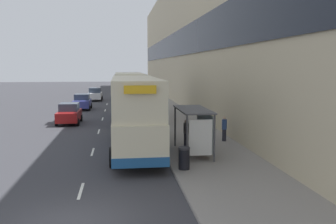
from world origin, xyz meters
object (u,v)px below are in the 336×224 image
object	(u,v)px
car_0	(121,87)
pedestrian_3	(206,126)
pedestrian_1	(199,124)
litter_bin	(184,158)
double_decker_bus_ahead	(129,95)
pedestrian_4	(186,132)
bus_shelter	(197,123)
pedestrian_at_shelter	(204,128)
car_3	(69,114)
car_1	(95,94)
car_2	(82,102)
double_decker_bus_near	(135,112)
pedestrian_2	(224,128)

from	to	relation	value
car_0	pedestrian_3	distance (m)	49.86
pedestrian_1	litter_bin	world-z (taller)	pedestrian_1
double_decker_bus_ahead	pedestrian_4	distance (m)	13.16
car_0	bus_shelter	bearing A→B (deg)	-86.02
litter_bin	pedestrian_3	bearing A→B (deg)	69.01
car_0	pedestrian_3	xyz separation A→B (m)	(5.17, -49.59, 0.20)
pedestrian_at_shelter	car_0	bearing A→B (deg)	95.58
double_decker_bus_ahead	pedestrian_at_shelter	bearing A→B (deg)	-69.12
bus_shelter	car_0	xyz separation A→B (m)	(-3.73, 53.71, -1.03)
bus_shelter	litter_bin	bearing A→B (deg)	-113.48
car_3	litter_bin	bearing A→B (deg)	114.40
pedestrian_4	car_3	bearing A→B (deg)	127.25
car_1	litter_bin	distance (m)	38.54
pedestrian_3	litter_bin	bearing A→B (deg)	-110.99
car_3	pedestrian_at_shelter	distance (m)	13.77
double_decker_bus_ahead	pedestrian_4	world-z (taller)	double_decker_bus_ahead
car_2	pedestrian_4	distance (m)	23.06
double_decker_bus_near	bus_shelter	bearing A→B (deg)	-29.33
car_0	car_2	size ratio (longest dim) A/B	1.02
pedestrian_at_shelter	bus_shelter	bearing A→B (deg)	-108.80
pedestrian_1	pedestrian_2	distance (m)	2.28
double_decker_bus_near	car_2	distance (m)	22.65
pedestrian_1	pedestrian_4	bearing A→B (deg)	-116.29
car_2	litter_bin	xyz separation A→B (m)	(7.19, -26.69, -0.20)
car_2	pedestrian_2	size ratio (longest dim) A/B	2.51
car_3	double_decker_bus_near	bearing A→B (deg)	114.57
pedestrian_1	pedestrian_2	xyz separation A→B (m)	(1.22, -1.93, -0.01)
pedestrian_2	pedestrian_4	world-z (taller)	pedestrian_2
bus_shelter	pedestrian_3	xyz separation A→B (m)	(1.44, 4.12, -0.83)
car_1	pedestrian_1	distance (m)	31.16
pedestrian_3	litter_bin	size ratio (longest dim) A/B	1.69
car_0	car_3	world-z (taller)	car_3
double_decker_bus_near	car_0	world-z (taller)	double_decker_bus_near
bus_shelter	pedestrian_at_shelter	size ratio (longest dim) A/B	2.49
pedestrian_at_shelter	pedestrian_2	bearing A→B (deg)	-2.13
pedestrian_at_shelter	pedestrian_1	bearing A→B (deg)	86.74
car_2	pedestrian_4	bearing A→B (deg)	110.85
double_decker_bus_near	car_3	bearing A→B (deg)	114.57
car_2	pedestrian_1	xyz separation A→B (m)	(9.69, -18.55, 0.10)
bus_shelter	pedestrian_4	xyz separation A→B (m)	(-0.20, 2.32, -0.92)
car_2	pedestrian_2	bearing A→B (deg)	118.05
car_1	car_2	world-z (taller)	car_1
pedestrian_3	pedestrian_1	bearing A→B (deg)	97.34
car_0	pedestrian_4	bearing A→B (deg)	-86.07
car_1	pedestrian_at_shelter	xyz separation A→B (m)	(8.80, -31.74, 0.10)
double_decker_bus_near	car_1	world-z (taller)	double_decker_bus_near
car_0	car_2	bearing A→B (deg)	-98.92
car_0	litter_bin	xyz separation A→B (m)	(2.51, -56.52, -0.17)
pedestrian_4	pedestrian_3	bearing A→B (deg)	47.54
pedestrian_at_shelter	pedestrian_3	world-z (taller)	pedestrian_3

